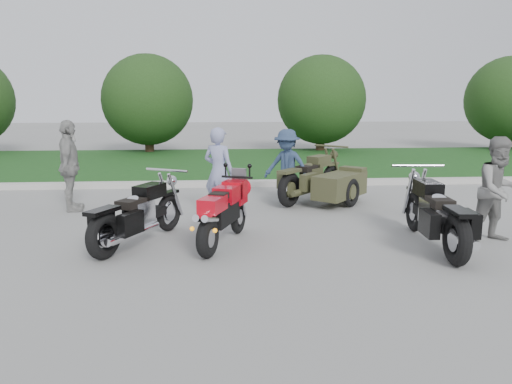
{
  "coord_description": "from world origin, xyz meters",
  "views": [
    {
      "loc": [
        -0.18,
        -6.93,
        2.32
      ],
      "look_at": [
        0.41,
        0.99,
        0.8
      ],
      "focal_mm": 35.0,
      "sensor_mm": 36.0,
      "label": 1
    }
  ],
  "objects": [
    {
      "name": "cruiser_left",
      "position": [
        -1.51,
        0.81,
        0.47
      ],
      "size": [
        1.23,
        2.18,
        0.92
      ],
      "rotation": [
        0.0,
        0.0,
        -0.48
      ],
      "color": "black",
      "rests_on": "ground"
    },
    {
      "name": "tree_mid_left",
      "position": [
        -3.0,
        13.5,
        2.19
      ],
      "size": [
        3.6,
        3.6,
        4.0
      ],
      "color": "#3F2B1C",
      "rests_on": "ground"
    },
    {
      "name": "person_back",
      "position": [
        -3.23,
        3.39,
        0.93
      ],
      "size": [
        0.62,
        1.15,
        1.87
      ],
      "primitive_type": "imported",
      "rotation": [
        0.0,
        0.0,
        1.73
      ],
      "color": "#969691",
      "rests_on": "ground"
    },
    {
      "name": "cruiser_sidecar",
      "position": [
        2.17,
        3.71,
        0.46
      ],
      "size": [
        2.14,
        2.34,
        0.99
      ],
      "rotation": [
        0.0,
        0.0,
        -0.72
      ],
      "color": "black",
      "rests_on": "ground"
    },
    {
      "name": "person_denim",
      "position": [
        1.31,
        3.96,
        0.81
      ],
      "size": [
        1.21,
        1.06,
        1.62
      ],
      "primitive_type": "imported",
      "rotation": [
        0.0,
        0.0,
        -0.54
      ],
      "color": "navy",
      "rests_on": "ground"
    },
    {
      "name": "grass_strip",
      "position": [
        0.0,
        10.15,
        0.07
      ],
      "size": [
        60.0,
        8.0,
        0.14
      ],
      "primitive_type": "cube",
      "color": "#24571E",
      "rests_on": "ground"
    },
    {
      "name": "ground",
      "position": [
        0.0,
        0.0,
        0.0
      ],
      "size": [
        80.0,
        80.0,
        0.0
      ],
      "primitive_type": "plane",
      "color": "gray",
      "rests_on": "ground"
    },
    {
      "name": "curb",
      "position": [
        0.0,
        6.0,
        0.07
      ],
      "size": [
        60.0,
        0.3,
        0.15
      ],
      "primitive_type": "cube",
      "color": "#B9B6AE",
      "rests_on": "ground"
    },
    {
      "name": "tree_mid_right",
      "position": [
        4.0,
        13.5,
        2.19
      ],
      "size": [
        3.6,
        3.6,
        4.0
      ],
      "color": "#3F2B1C",
      "rests_on": "ground"
    },
    {
      "name": "person_grey",
      "position": [
        4.29,
        0.62,
        0.85
      ],
      "size": [
        0.94,
        0.79,
        1.71
      ],
      "primitive_type": "imported",
      "rotation": [
        0.0,
        0.0,
        0.19
      ],
      "color": "gray",
      "rests_on": "ground"
    },
    {
      "name": "sportbike_red",
      "position": [
        -0.13,
        0.71,
        0.56
      ],
      "size": [
        0.87,
        1.92,
        0.95
      ],
      "rotation": [
        0.0,
        0.0,
        -0.36
      ],
      "color": "black",
      "rests_on": "ground"
    },
    {
      "name": "tree_far_right",
      "position": [
        12.0,
        13.5,
        2.19
      ],
      "size": [
        3.6,
        3.6,
        4.0
      ],
      "color": "#3F2B1C",
      "rests_on": "ground"
    },
    {
      "name": "cruiser_right",
      "position": [
        3.15,
        0.3,
        0.5
      ],
      "size": [
        0.47,
        2.56,
        0.99
      ],
      "rotation": [
        0.0,
        0.0,
        -0.07
      ],
      "color": "black",
      "rests_on": "ground"
    },
    {
      "name": "person_stripe",
      "position": [
        -0.2,
        2.76,
        0.87
      ],
      "size": [
        0.76,
        0.69,
        1.75
      ],
      "primitive_type": "imported",
      "rotation": [
        0.0,
        0.0,
        2.6
      ],
      "color": "#8D95C0",
      "rests_on": "ground"
    }
  ]
}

